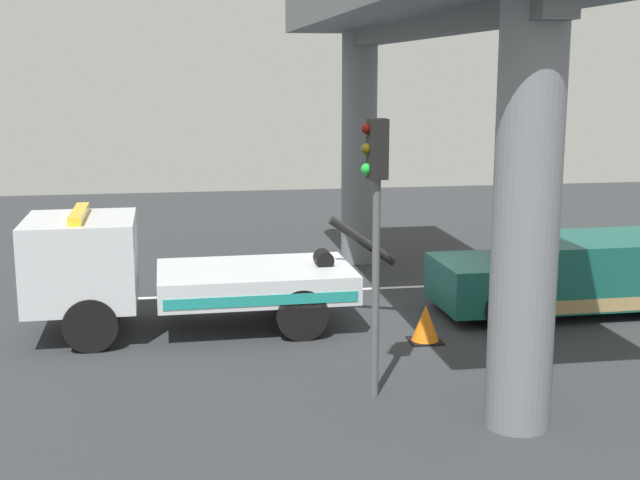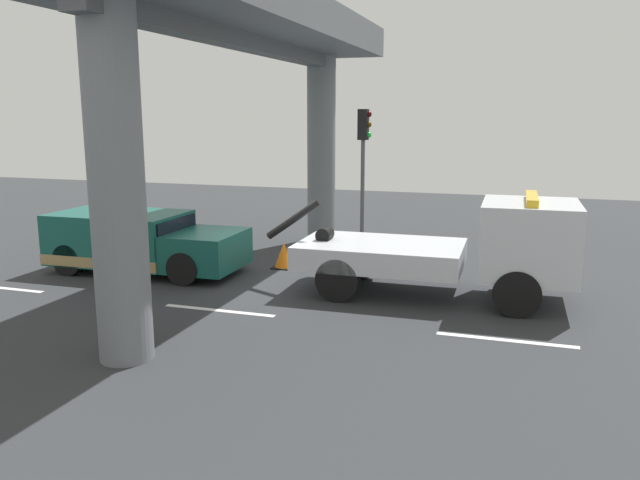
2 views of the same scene
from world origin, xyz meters
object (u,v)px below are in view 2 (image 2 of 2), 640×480
(towed_van_green, at_px, (139,243))
(traffic_cone_orange, at_px, (284,256))
(tow_truck_white, at_px, (464,248))
(traffic_light_far, at_px, (364,149))
(traffic_light_near, at_px, (120,151))

(towed_van_green, relative_size, traffic_cone_orange, 7.30)
(tow_truck_white, xyz_separation_m, traffic_light_far, (-3.41, 4.07, 1.96))
(traffic_cone_orange, bearing_deg, towed_van_green, -156.83)
(towed_van_green, height_order, traffic_cone_orange, towed_van_green)
(tow_truck_white, distance_m, traffic_light_far, 5.66)
(traffic_light_near, bearing_deg, tow_truck_white, -18.86)
(traffic_light_near, height_order, traffic_light_far, traffic_light_far)
(traffic_light_near, xyz_separation_m, traffic_cone_orange, (6.91, -2.54, -2.63))
(towed_van_green, relative_size, traffic_light_far, 1.20)
(traffic_light_far, bearing_deg, tow_truck_white, -50.05)
(tow_truck_white, bearing_deg, traffic_cone_orange, 163.02)
(traffic_cone_orange, bearing_deg, tow_truck_white, -16.98)
(traffic_light_near, bearing_deg, traffic_cone_orange, -20.19)
(tow_truck_white, relative_size, traffic_light_near, 1.79)
(towed_van_green, bearing_deg, traffic_light_near, 128.99)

